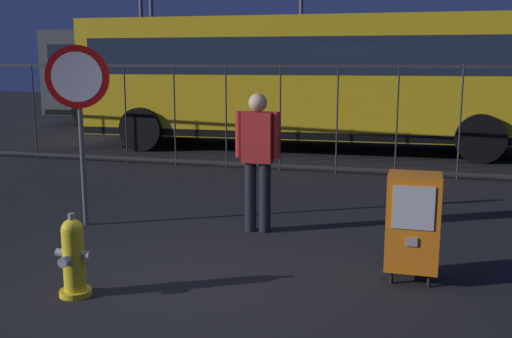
{
  "coord_description": "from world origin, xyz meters",
  "views": [
    {
      "loc": [
        1.95,
        -4.76,
        2.04
      ],
      "look_at": [
        0.3,
        1.2,
        0.9
      ],
      "focal_mm": 41.24,
      "sensor_mm": 36.0,
      "label": 1
    }
  ],
  "objects_px": {
    "fire_hydrant": "(73,257)",
    "newspaper_box_primary": "(413,222)",
    "pedestrian": "(258,154)",
    "street_light_far_left": "(301,9)",
    "bus_far": "(212,72)",
    "stop_sign": "(79,98)",
    "bus_near": "(309,76)"
  },
  "relations": [
    {
      "from": "fire_hydrant",
      "to": "newspaper_box_primary",
      "type": "distance_m",
      "value": 3.08
    },
    {
      "from": "pedestrian",
      "to": "street_light_far_left",
      "type": "relative_size",
      "value": 0.26
    },
    {
      "from": "bus_far",
      "to": "fire_hydrant",
      "type": "bearing_deg",
      "value": -81.33
    },
    {
      "from": "stop_sign",
      "to": "pedestrian",
      "type": "height_order",
      "value": "stop_sign"
    },
    {
      "from": "newspaper_box_primary",
      "to": "bus_far",
      "type": "height_order",
      "value": "bus_far"
    },
    {
      "from": "bus_far",
      "to": "newspaper_box_primary",
      "type": "bearing_deg",
      "value": -68.8
    },
    {
      "from": "pedestrian",
      "to": "bus_far",
      "type": "height_order",
      "value": "bus_far"
    },
    {
      "from": "bus_near",
      "to": "street_light_far_left",
      "type": "xyz_separation_m",
      "value": [
        -1.56,
        6.84,
        2.1
      ]
    },
    {
      "from": "fire_hydrant",
      "to": "street_light_far_left",
      "type": "distance_m",
      "value": 16.58
    },
    {
      "from": "pedestrian",
      "to": "bus_far",
      "type": "xyz_separation_m",
      "value": [
        -4.63,
        11.31,
        0.76
      ]
    },
    {
      "from": "bus_near",
      "to": "bus_far",
      "type": "relative_size",
      "value": 0.99
    },
    {
      "from": "pedestrian",
      "to": "street_light_far_left",
      "type": "bearing_deg",
      "value": 99.22
    },
    {
      "from": "bus_far",
      "to": "street_light_far_left",
      "type": "xyz_separation_m",
      "value": [
        2.39,
        2.51,
        2.1
      ]
    },
    {
      "from": "street_light_far_left",
      "to": "bus_near",
      "type": "bearing_deg",
      "value": -77.14
    },
    {
      "from": "fire_hydrant",
      "to": "stop_sign",
      "type": "xyz_separation_m",
      "value": [
        -1.14,
        2.02,
        1.25
      ]
    },
    {
      "from": "street_light_far_left",
      "to": "pedestrian",
      "type": "bearing_deg",
      "value": -80.78
    },
    {
      "from": "pedestrian",
      "to": "bus_far",
      "type": "distance_m",
      "value": 12.25
    },
    {
      "from": "newspaper_box_primary",
      "to": "street_light_far_left",
      "type": "relative_size",
      "value": 0.16
    },
    {
      "from": "fire_hydrant",
      "to": "pedestrian",
      "type": "bearing_deg",
      "value": 66.36
    },
    {
      "from": "bus_far",
      "to": "street_light_far_left",
      "type": "bearing_deg",
      "value": 40.27
    },
    {
      "from": "stop_sign",
      "to": "street_light_far_left",
      "type": "bearing_deg",
      "value": 90.31
    },
    {
      "from": "stop_sign",
      "to": "street_light_far_left",
      "type": "height_order",
      "value": "street_light_far_left"
    },
    {
      "from": "stop_sign",
      "to": "bus_far",
      "type": "bearing_deg",
      "value": 101.96
    },
    {
      "from": "fire_hydrant",
      "to": "street_light_far_left",
      "type": "xyz_separation_m",
      "value": [
        -1.22,
        16.17,
        3.45
      ]
    },
    {
      "from": "fire_hydrant",
      "to": "bus_far",
      "type": "distance_m",
      "value": 14.19
    },
    {
      "from": "stop_sign",
      "to": "pedestrian",
      "type": "bearing_deg",
      "value": 8.49
    },
    {
      "from": "newspaper_box_primary",
      "to": "bus_near",
      "type": "distance_m",
      "value": 8.61
    },
    {
      "from": "fire_hydrant",
      "to": "bus_near",
      "type": "bearing_deg",
      "value": 87.88
    },
    {
      "from": "stop_sign",
      "to": "street_light_far_left",
      "type": "distance_m",
      "value": 14.31
    },
    {
      "from": "bus_near",
      "to": "street_light_far_left",
      "type": "height_order",
      "value": "street_light_far_left"
    },
    {
      "from": "newspaper_box_primary",
      "to": "street_light_far_left",
      "type": "height_order",
      "value": "street_light_far_left"
    },
    {
      "from": "newspaper_box_primary",
      "to": "stop_sign",
      "type": "height_order",
      "value": "stop_sign"
    }
  ]
}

